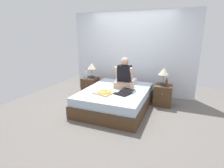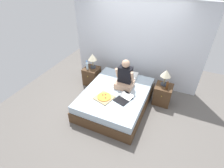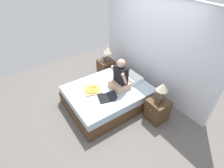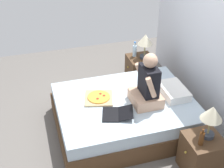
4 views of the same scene
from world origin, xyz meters
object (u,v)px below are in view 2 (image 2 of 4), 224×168
laptop (123,99)px  nightstand_left (92,76)px  lamp_on_left_nightstand (93,58)px  water_bottle (87,66)px  beer_bottle (167,86)px  bed (116,99)px  nightstand_right (163,94)px  person_seated (125,77)px  pizza_box (104,97)px  lamp_on_right_nightstand (166,74)px

laptop → nightstand_left: bearing=147.3°
nightstand_left → lamp_on_left_nightstand: (0.04, 0.05, 0.60)m
lamp_on_left_nightstand → water_bottle: size_ratio=1.63×
nightstand_left → beer_bottle: beer_bottle is taller
bed → nightstand_left: nightstand_left is taller
lamp_on_left_nightstand → beer_bottle: (2.21, -0.15, -0.23)m
nightstand_left → nightstand_right: 2.18m
bed → person_seated: 0.61m
nightstand_left → pizza_box: 1.40m
laptop → lamp_on_right_nightstand: bearing=50.2°
beer_bottle → person_seated: size_ratio=0.29×
water_bottle → laptop: water_bottle is taller
nightstand_left → laptop: size_ratio=1.11×
lamp_on_left_nightstand → beer_bottle: size_ratio=1.96×
pizza_box → lamp_on_left_nightstand: bearing=130.3°
bed → beer_bottle: beer_bottle is taller
bed → lamp_on_right_nightstand: lamp_on_right_nightstand is taller
beer_bottle → person_seated: bearing=-165.2°
water_bottle → nightstand_right: 2.29m
lamp_on_right_nightstand → water_bottle: bearing=-176.4°
lamp_on_right_nightstand → pizza_box: (-1.21, -1.06, -0.36)m
bed → nightstand_left: 1.27m
nightstand_right → bed: bearing=-149.3°
nightstand_left → laptop: 1.65m
bed → water_bottle: size_ratio=7.36×
water_bottle → beer_bottle: 2.33m
lamp_on_left_nightstand → lamp_on_right_nightstand: size_ratio=1.00×
bed → lamp_on_left_nightstand: (-1.05, 0.70, 0.63)m
lamp_on_left_nightstand → nightstand_right: (2.14, -0.05, -0.60)m
bed → beer_bottle: bearing=25.2°
lamp_on_left_nightstand → laptop: (1.33, -0.93, -0.36)m
nightstand_right → lamp_on_right_nightstand: bearing=120.9°
nightstand_right → lamp_on_right_nightstand: lamp_on_right_nightstand is taller
nightstand_left → water_bottle: water_bottle is taller
nightstand_left → lamp_on_right_nightstand: (2.15, 0.05, 0.60)m
nightstand_left → person_seated: 1.37m
nightstand_left → pizza_box: (0.94, -1.01, 0.23)m
water_bottle → nightstand_right: bearing=2.3°
water_bottle → nightstand_right: size_ratio=0.51×
lamp_on_left_nightstand → nightstand_right: size_ratio=0.83×
beer_bottle → laptop: 1.18m
water_bottle → bed: bearing=-25.5°
nightstand_left → laptop: bearing=-32.7°
laptop → bed: bearing=140.2°
nightstand_right → person_seated: bearing=-158.9°
nightstand_left → nightstand_right: bearing=0.0°
water_bottle → laptop: (1.45, -0.79, -0.15)m
bed → nightstand_left: (-1.09, 0.65, 0.03)m
water_bottle → person_seated: bearing=-12.3°
lamp_on_left_nightstand → laptop: lamp_on_left_nightstand is taller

